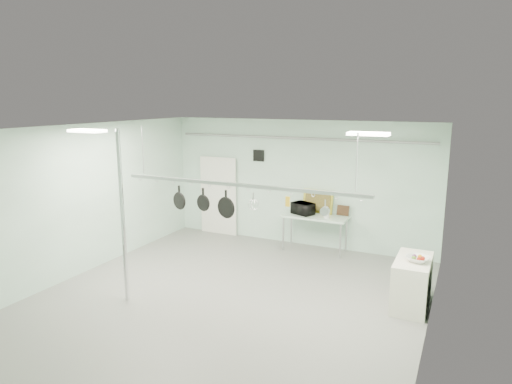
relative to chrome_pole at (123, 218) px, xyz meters
The scene contains 25 objects.
floor 2.41m from the chrome_pole, 19.44° to the left, with size 8.00×8.00×0.00m, color gray.
ceiling 2.40m from the chrome_pole, 19.44° to the left, with size 7.00×8.00×0.02m, color silver.
back_wall 4.89m from the chrome_pole, 69.68° to the left, with size 7.00×0.02×3.20m, color silver.
right_wall 5.22m from the chrome_pole, ahead, with size 0.02×8.00×3.20m, color silver.
door 4.61m from the chrome_pole, 97.53° to the left, with size 1.10×0.10×2.20m, color silver.
wall_vent 4.65m from the chrome_pole, 82.52° to the left, with size 0.30×0.04×0.30m, color black.
conduit_pipe 4.95m from the chrome_pole, 69.30° to the left, with size 0.07×0.07×6.60m, color gray.
chrome_pole is the anchor object (origin of this frame).
prep_table 4.85m from the chrome_pole, 61.29° to the left, with size 1.60×0.70×0.91m.
side_cabinet 5.37m from the chrome_pole, 22.41° to the left, with size 0.60×1.20×0.90m, color white.
pot_rack 2.19m from the chrome_pole, 25.35° to the left, with size 4.80×0.06×1.00m.
light_panel_left 1.65m from the chrome_pole, 158.20° to the right, with size 0.65×0.30×0.05m, color white.
light_panel_right 4.55m from the chrome_pole, 16.31° to the left, with size 0.65×0.30×0.05m, color white.
microwave 4.67m from the chrome_pole, 64.59° to the left, with size 0.53×0.36×0.29m, color black.
coffee_canister 4.90m from the chrome_pole, 57.41° to the left, with size 0.13×0.13×0.18m, color silver.
painting_large 5.05m from the chrome_pole, 63.26° to the left, with size 0.78×0.05×0.58m, color gold.
painting_small 5.39m from the chrome_pole, 57.11° to the left, with size 0.30×0.04×0.25m, color #362112.
fruit_bowl 5.32m from the chrome_pole, 21.02° to the left, with size 0.40×0.40×0.10m, color white.
skillet_left 1.12m from the chrome_pole, 55.33° to the left, with size 0.34×0.06×0.46m, color black, non-canonical shape.
skillet_mid 1.49m from the chrome_pole, 37.86° to the left, with size 0.31×0.06×0.45m, color black, non-canonical shape.
skillet_right 1.89m from the chrome_pole, 28.70° to the left, with size 0.40×0.06×0.53m, color black, non-canonical shape.
whisk 2.40m from the chrome_pole, 22.26° to the left, with size 0.19×0.19×0.34m, color #B0B0B5, non-canonical shape.
grater 3.01m from the chrome_pole, 17.54° to the left, with size 0.08×0.02×0.20m, color orange, non-canonical shape.
saucepan 3.64m from the chrome_pole, 14.38° to the left, with size 0.15×0.10×0.28m, color #B7B7BC, non-canonical shape.
fruit_cluster 5.32m from the chrome_pole, 21.02° to the left, with size 0.24×0.24×0.09m, color #9F1D0E, non-canonical shape.
Camera 1 is at (3.89, -6.80, 3.72)m, focal length 32.00 mm.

